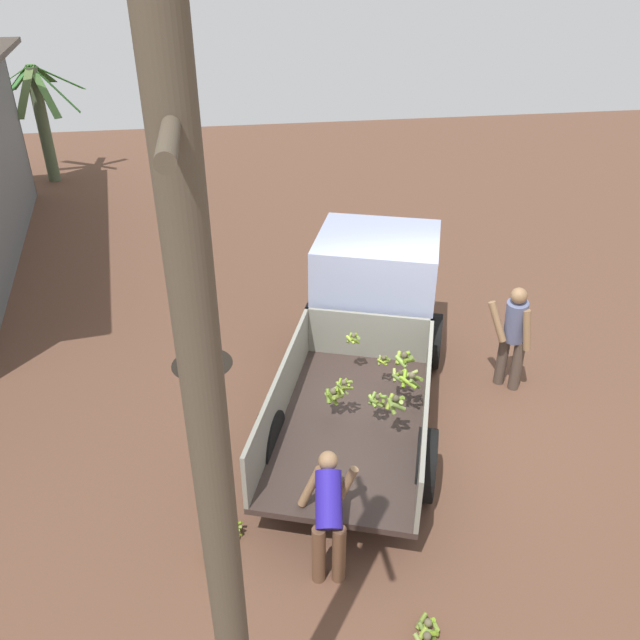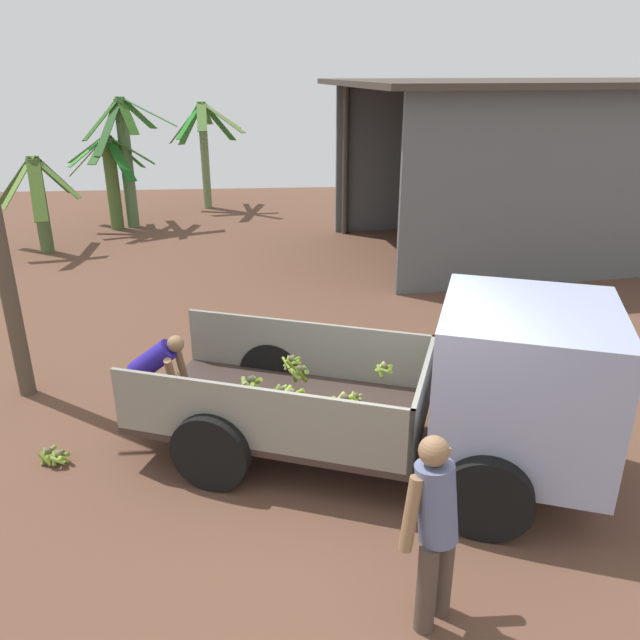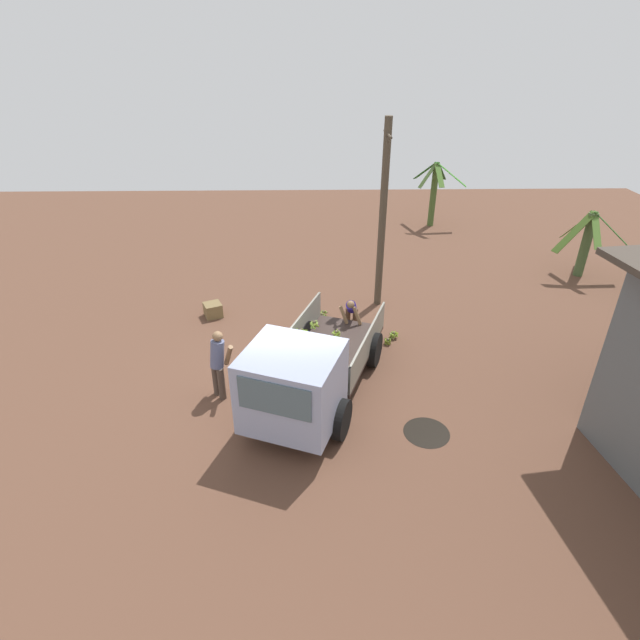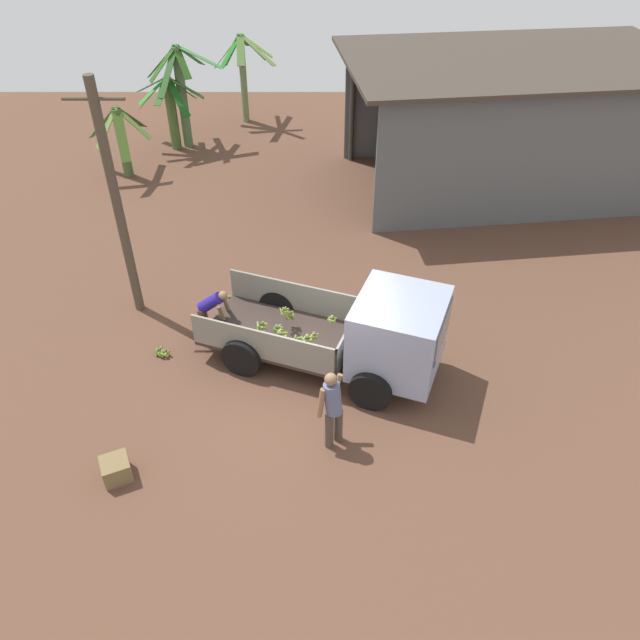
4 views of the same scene
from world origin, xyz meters
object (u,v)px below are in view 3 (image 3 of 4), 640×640
(person_foreground_visitor, at_px, (218,361))
(banana_bunch_on_ground_1, at_px, (323,313))
(wooden_crate_0, at_px, (213,310))
(banana_bunch_on_ground_3, at_px, (322,315))
(person_worker_loading, at_px, (351,312))
(banana_bunch_on_ground_0, at_px, (394,335))
(banana_bunch_on_ground_2, at_px, (388,341))
(utility_pole, at_px, (383,216))
(cargo_truck, at_px, (301,379))

(person_foreground_visitor, height_order, banana_bunch_on_ground_1, person_foreground_visitor)
(wooden_crate_0, bearing_deg, banana_bunch_on_ground_3, 86.13)
(person_worker_loading, distance_m, banana_bunch_on_ground_3, 1.37)
(banana_bunch_on_ground_0, relative_size, wooden_crate_0, 0.56)
(person_worker_loading, bearing_deg, banana_bunch_on_ground_2, 70.55)
(person_foreground_visitor, bearing_deg, person_worker_loading, -1.85)
(person_foreground_visitor, bearing_deg, banana_bunch_on_ground_1, 15.08)
(utility_pole, height_order, banana_bunch_on_ground_3, utility_pole)
(person_worker_loading, relative_size, banana_bunch_on_ground_3, 5.23)
(cargo_truck, bearing_deg, wooden_crate_0, -129.81)
(cargo_truck, distance_m, person_foreground_visitor, 2.04)
(cargo_truck, height_order, banana_bunch_on_ground_3, cargo_truck)
(person_foreground_visitor, height_order, person_worker_loading, person_foreground_visitor)
(person_worker_loading, bearing_deg, banana_bunch_on_ground_3, -131.82)
(utility_pole, xyz_separation_m, banana_bunch_on_ground_3, (0.95, -1.75, -2.66))
(cargo_truck, bearing_deg, banana_bunch_on_ground_3, -166.30)
(person_worker_loading, distance_m, wooden_crate_0, 4.16)
(banana_bunch_on_ground_0, bearing_deg, person_worker_loading, -100.18)
(banana_bunch_on_ground_2, distance_m, banana_bunch_on_ground_3, 2.27)
(person_worker_loading, distance_m, banana_bunch_on_ground_2, 1.25)
(wooden_crate_0, bearing_deg, cargo_truck, 29.71)
(banana_bunch_on_ground_0, bearing_deg, person_foreground_visitor, -60.73)
(cargo_truck, height_order, banana_bunch_on_ground_1, cargo_truck)
(cargo_truck, relative_size, wooden_crate_0, 11.05)
(person_foreground_visitor, distance_m, wooden_crate_0, 3.94)
(cargo_truck, bearing_deg, banana_bunch_on_ground_2, 163.38)
(person_foreground_visitor, height_order, banana_bunch_on_ground_0, person_foreground_visitor)
(person_foreground_visitor, xyz_separation_m, person_worker_loading, (-2.62, 3.14, -0.20))
(cargo_truck, xyz_separation_m, person_foreground_visitor, (-0.88, -1.84, -0.13))
(person_worker_loading, bearing_deg, cargo_truck, -11.36)
(person_foreground_visitor, distance_m, banana_bunch_on_ground_0, 5.00)
(utility_pole, relative_size, wooden_crate_0, 11.34)
(banana_bunch_on_ground_1, distance_m, wooden_crate_0, 3.25)
(person_foreground_visitor, height_order, wooden_crate_0, person_foreground_visitor)
(banana_bunch_on_ground_1, relative_size, wooden_crate_0, 0.53)
(cargo_truck, relative_size, person_foreground_visitor, 3.19)
(person_worker_loading, height_order, banana_bunch_on_ground_2, person_worker_loading)
(person_worker_loading, relative_size, banana_bunch_on_ground_0, 4.56)
(cargo_truck, distance_m, banana_bunch_on_ground_1, 4.72)
(banana_bunch_on_ground_3, bearing_deg, banana_bunch_on_ground_1, 157.33)
(cargo_truck, distance_m, banana_bunch_on_ground_3, 4.58)
(person_worker_loading, xyz_separation_m, banana_bunch_on_ground_2, (0.52, 0.96, -0.62))
(wooden_crate_0, bearing_deg, person_worker_loading, 73.62)
(banana_bunch_on_ground_2, distance_m, wooden_crate_0, 5.20)
(utility_pole, distance_m, banana_bunch_on_ground_3, 3.32)
(banana_bunch_on_ground_3, height_order, wooden_crate_0, wooden_crate_0)
(person_worker_loading, height_order, wooden_crate_0, person_worker_loading)
(banana_bunch_on_ground_0, distance_m, wooden_crate_0, 5.31)
(cargo_truck, relative_size, banana_bunch_on_ground_1, 20.79)
(utility_pole, height_order, banana_bunch_on_ground_1, utility_pole)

